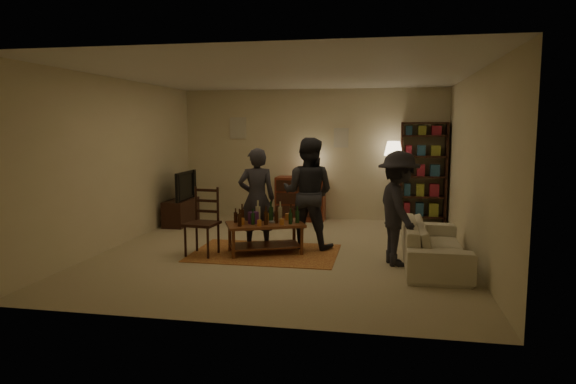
% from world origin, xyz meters
% --- Properties ---
extents(floor, '(6.00, 6.00, 0.00)m').
position_xyz_m(floor, '(0.00, 0.00, 0.00)').
color(floor, '#C6B793').
rests_on(floor, ground).
extents(room_shell, '(6.00, 6.00, 6.00)m').
position_xyz_m(room_shell, '(-0.65, 2.98, 1.81)').
color(room_shell, beige).
rests_on(room_shell, ground).
extents(rug, '(2.20, 1.50, 0.01)m').
position_xyz_m(rug, '(-0.27, -0.17, 0.01)').
color(rug, maroon).
rests_on(rug, ground).
extents(coffee_table, '(1.30, 1.03, 0.81)m').
position_xyz_m(coffee_table, '(-0.27, -0.16, 0.42)').
color(coffee_table, brown).
rests_on(coffee_table, ground).
extents(dining_chair, '(0.50, 0.50, 1.04)m').
position_xyz_m(dining_chair, '(-1.17, -0.41, 0.55)').
color(dining_chair, black).
rests_on(dining_chair, ground).
extents(tv_stand, '(0.40, 1.00, 1.06)m').
position_xyz_m(tv_stand, '(-2.44, 1.80, 0.38)').
color(tv_stand, black).
rests_on(tv_stand, ground).
extents(dresser, '(1.00, 0.50, 1.36)m').
position_xyz_m(dresser, '(-0.19, 2.71, 0.48)').
color(dresser, maroon).
rests_on(dresser, ground).
extents(bookshelf, '(0.90, 0.34, 2.02)m').
position_xyz_m(bookshelf, '(2.25, 2.78, 1.03)').
color(bookshelf, black).
rests_on(bookshelf, ground).
extents(floor_lamp, '(0.36, 0.36, 1.64)m').
position_xyz_m(floor_lamp, '(1.66, 2.64, 1.39)').
color(floor_lamp, black).
rests_on(floor_lamp, ground).
extents(sofa, '(0.81, 2.08, 0.61)m').
position_xyz_m(sofa, '(2.20, -0.40, 0.30)').
color(sofa, beige).
rests_on(sofa, ground).
extents(person_left, '(0.67, 0.53, 1.60)m').
position_xyz_m(person_left, '(-0.48, 0.14, 0.80)').
color(person_left, '#2B2A33').
rests_on(person_left, ground).
extents(person_right, '(0.96, 0.80, 1.76)m').
position_xyz_m(person_right, '(0.31, 0.33, 0.88)').
color(person_right, '#26272E').
rests_on(person_right, ground).
extents(person_by_sofa, '(0.85, 1.16, 1.60)m').
position_xyz_m(person_by_sofa, '(1.70, -0.45, 0.80)').
color(person_by_sofa, '#222228').
rests_on(person_by_sofa, ground).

